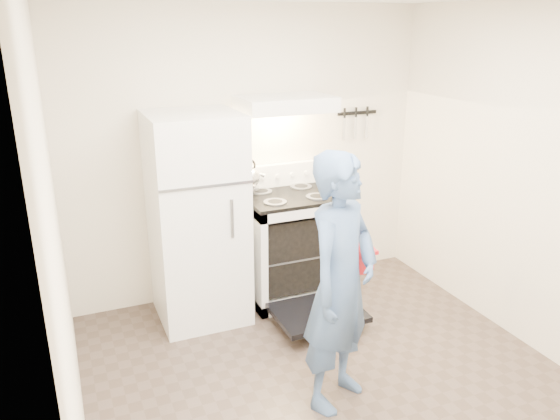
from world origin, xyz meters
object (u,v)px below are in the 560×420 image
(refrigerator, at_px, (197,219))
(tea_kettle, at_px, (248,176))
(person, at_px, (341,284))
(stove_body, at_px, (288,248))
(dutch_oven, at_px, (354,258))

(refrigerator, relative_size, tea_kettle, 5.64)
(refrigerator, height_order, person, refrigerator)
(stove_body, xyz_separation_m, tea_kettle, (-0.30, 0.17, 0.64))
(stove_body, relative_size, tea_kettle, 3.05)
(person, xyz_separation_m, dutch_oven, (0.21, 0.20, 0.05))
(stove_body, relative_size, dutch_oven, 2.74)
(stove_body, height_order, tea_kettle, tea_kettle)
(stove_body, distance_m, dutch_oven, 1.30)
(person, height_order, dutch_oven, person)
(stove_body, bearing_deg, refrigerator, -178.23)
(dutch_oven, bearing_deg, stove_body, 86.85)
(refrigerator, distance_m, person, 1.50)
(refrigerator, height_order, tea_kettle, refrigerator)
(stove_body, bearing_deg, person, -101.03)
(stove_body, xyz_separation_m, dutch_oven, (-0.07, -1.23, 0.42))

